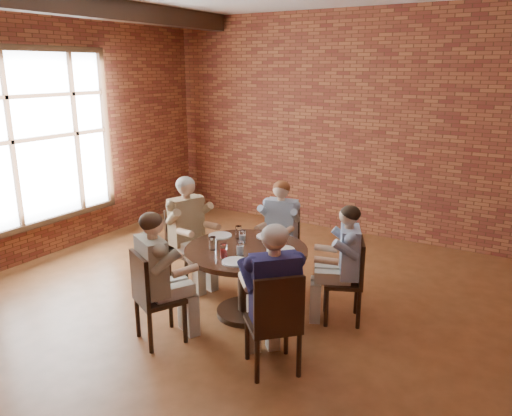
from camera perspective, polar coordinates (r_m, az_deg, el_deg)
The scene contains 28 objects.
floor at distance 5.35m, azimuth -3.47°, elevation -12.75°, with size 7.00×7.00×0.00m, color brown.
wall_back at distance 7.88m, azimuth 11.07°, elevation 9.27°, with size 7.00×7.00×0.00m, color brown.
wall_left at distance 7.14m, azimuth -25.95°, elevation 7.34°, with size 7.00×7.00×0.00m, color brown.
ceiling_beam at distance 6.47m, azimuth -23.54°, elevation 20.92°, with size 0.22×6.90×0.26m, color black.
window at distance 7.31m, azimuth -22.99°, elevation 7.44°, with size 0.10×2.16×2.36m.
dining_table at distance 5.25m, azimuth -1.12°, elevation -6.90°, with size 1.28×1.28×0.75m.
chair_a at distance 5.24m, azimuth 10.70°, elevation -7.77°, with size 0.50×0.50×0.89m.
diner_a at distance 5.18m, azimuth 9.97°, elevation -6.38°, with size 0.47×0.58×1.24m, color #416AA9, non-canonical shape.
chair_b at distance 6.18m, azimuth 2.95°, elevation -3.78°, with size 0.43×0.43×0.89m.
diner_b at distance 6.07m, azimuth 2.72°, elevation -2.78°, with size 0.48×0.59×1.25m, color #808FA3, non-canonical shape.
chair_c at distance 6.11m, azimuth -8.03°, elevation -3.96°, with size 0.53×0.53×0.93m.
diner_c at distance 5.99m, azimuth -7.63°, elevation -2.76°, with size 0.52×0.65×1.33m, color brown, non-canonical shape.
chair_d at distance 4.86m, azimuth -11.86°, elevation -9.62°, with size 0.54×0.54×0.91m.
diner_d at distance 4.82m, azimuth -11.07°, elevation -7.85°, with size 0.50×0.62×1.29m, color tan, non-canonical shape.
chair_e at distance 4.30m, azimuth 2.23°, elevation -12.67°, with size 0.60×0.60×0.94m.
diner_e at distance 4.30m, azimuth 1.93°, elevation -10.29°, with size 0.53×0.65×1.33m, color #181844, non-canonical shape.
plate_a at distance 5.12m, azimuth 3.03°, elevation -4.78°, with size 0.26×0.26×0.01m, color white.
plate_b at distance 5.51m, azimuth 1.40°, elevation -3.25°, with size 0.26×0.26×0.01m, color white.
plate_c at distance 5.55m, azimuth -4.11°, elevation -3.16°, with size 0.26×0.26×0.01m, color white.
plate_d at distance 4.81m, azimuth -2.38°, elevation -6.16°, with size 0.26×0.26×0.01m, color white.
glass_a at distance 5.03m, azimuth 1.59°, elevation -4.40°, with size 0.07×0.07×0.14m, color white.
glass_b at distance 5.33m, azimuth 1.22°, elevation -3.20°, with size 0.07×0.07×0.14m, color white.
glass_c at distance 5.45m, azimuth -2.00°, elevation -2.78°, with size 0.07×0.07×0.14m, color white.
glass_d at distance 5.31m, azimuth -1.57°, elevation -3.30°, with size 0.07×0.07×0.14m, color white.
glass_e at distance 5.13m, azimuth -4.97°, elevation -4.06°, with size 0.07×0.07×0.14m, color white.
glass_f at distance 4.92m, azimuth -3.72°, elevation -4.91°, with size 0.07×0.07×0.14m, color white.
glass_g at distance 4.98m, azimuth -1.83°, elevation -4.59°, with size 0.07×0.07×0.14m, color white.
smartphone at distance 4.80m, azimuth 3.04°, elevation -6.27°, with size 0.07×0.14×0.01m, color black.
Camera 1 is at (2.70, -3.85, 2.56)m, focal length 35.00 mm.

